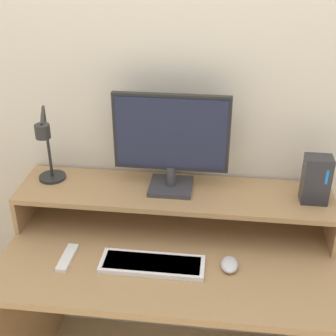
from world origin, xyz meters
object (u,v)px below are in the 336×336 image
Objects in this scene: monitor at (171,140)px; remote_control at (67,258)px; keyboard at (152,264)px; mouse at (229,265)px; desk_lamp at (48,151)px; router_dock at (316,180)px.

monitor is 2.90× the size of remote_control.
monitor is at bearing 39.19° from remote_control.
keyboard is 4.20× the size of mouse.
remote_control is at bearing -140.81° from monitor.
monitor reaches higher than remote_control.
keyboard reaches higher than remote_control.
remote_control is (0.12, -0.23, -0.32)m from desk_lamp.
desk_lamp is 3.55× the size of mouse.
mouse is (0.72, -0.21, -0.31)m from desk_lamp.
monitor is 2.35× the size of router_dock.
desk_lamp is 2.11× the size of remote_control.
mouse is at bearing -16.15° from desk_lamp.
remote_control is at bearing -177.62° from mouse.
monitor is 1.38× the size of desk_lamp.
keyboard is 0.32m from remote_control.
router_dock is 0.49× the size of keyboard.
monitor is 1.16× the size of keyboard.
monitor is at bearing 176.89° from router_dock.
router_dock is at bearing 37.42° from mouse.
desk_lamp is at bearing 152.12° from keyboard.
desk_lamp is (-0.48, -0.06, -0.05)m from monitor.
keyboard is 2.49× the size of remote_control.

